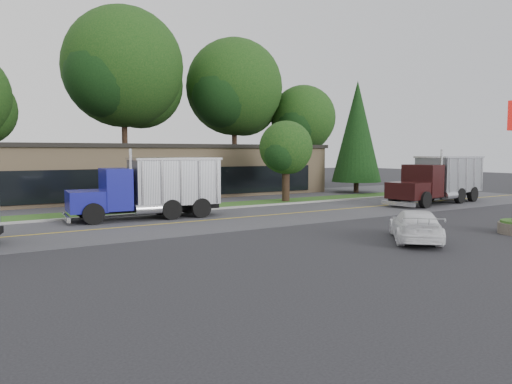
# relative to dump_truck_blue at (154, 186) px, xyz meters

# --- Properties ---
(ground) EXTENTS (140.00, 140.00, 0.00)m
(ground) POSITION_rel_dump_truck_blue_xyz_m (1.60, -11.48, -1.81)
(ground) COLOR #2D2D31
(ground) RESTS_ON ground
(road) EXTENTS (60.00, 8.00, 0.02)m
(road) POSITION_rel_dump_truck_blue_xyz_m (1.60, -2.48, -1.81)
(road) COLOR #4F4F53
(road) RESTS_ON ground
(center_line) EXTENTS (60.00, 0.12, 0.01)m
(center_line) POSITION_rel_dump_truck_blue_xyz_m (1.60, -2.48, -1.81)
(center_line) COLOR gold
(center_line) RESTS_ON ground
(curb) EXTENTS (60.00, 0.30, 0.12)m
(curb) POSITION_rel_dump_truck_blue_xyz_m (1.60, 1.72, -1.81)
(curb) COLOR #9E9E99
(curb) RESTS_ON ground
(grass_verge) EXTENTS (60.00, 3.40, 0.03)m
(grass_verge) POSITION_rel_dump_truck_blue_xyz_m (1.60, 3.52, -1.81)
(grass_verge) COLOR #385B1F
(grass_verge) RESTS_ON ground
(far_parking) EXTENTS (60.00, 7.00, 0.02)m
(far_parking) POSITION_rel_dump_truck_blue_xyz_m (1.60, 8.52, -1.81)
(far_parking) COLOR #4F4F53
(far_parking) RESTS_ON ground
(strip_mall) EXTENTS (32.00, 12.00, 4.00)m
(strip_mall) POSITION_rel_dump_truck_blue_xyz_m (3.60, 14.52, 0.19)
(strip_mall) COLOR tan
(strip_mall) RESTS_ON ground
(tree_far_c) EXTENTS (12.50, 11.77, 17.83)m
(tree_far_c) POSITION_rel_dump_truck_blue_xyz_m (5.79, 22.67, 9.58)
(tree_far_c) COLOR #382619
(tree_far_c) RESTS_ON ground
(tree_far_d) EXTENTS (11.23, 10.57, 16.03)m
(tree_far_d) POSITION_rel_dump_truck_blue_xyz_m (17.77, 21.66, 8.42)
(tree_far_d) COLOR #382619
(tree_far_d) RESTS_ON ground
(tree_far_e) EXTENTS (7.92, 7.45, 11.30)m
(tree_far_e) POSITION_rel_dump_truck_blue_xyz_m (25.72, 19.62, 5.40)
(tree_far_e) COLOR #382619
(tree_far_e) RESTS_ON ground
(evergreen_right) EXTENTS (4.40, 4.40, 10.00)m
(evergreen_right) POSITION_rel_dump_truck_blue_xyz_m (21.60, 6.52, 3.69)
(evergreen_right) COLOR #382619
(evergreen_right) RESTS_ON ground
(tree_verge) EXTENTS (4.20, 3.95, 5.99)m
(tree_verge) POSITION_rel_dump_truck_blue_xyz_m (11.67, 3.57, 2.00)
(tree_verge) COLOR #382619
(tree_verge) RESTS_ON ground
(dump_truck_blue) EXTENTS (8.43, 3.33, 3.36)m
(dump_truck_blue) POSITION_rel_dump_truck_blue_xyz_m (0.00, 0.00, 0.00)
(dump_truck_blue) COLOR black
(dump_truck_blue) RESTS_ON ground
(dump_truck_maroon) EXTENTS (9.46, 3.83, 3.36)m
(dump_truck_maroon) POSITION_rel_dump_truck_blue_xyz_m (20.36, -3.35, 0.00)
(dump_truck_maroon) COLOR black
(dump_truck_maroon) RESTS_ON ground
(rally_car) EXTENTS (4.42, 4.58, 1.31)m
(rally_car) POSITION_rel_dump_truck_blue_xyz_m (6.59, -12.64, -1.15)
(rally_car) COLOR white
(rally_car) RESTS_ON ground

